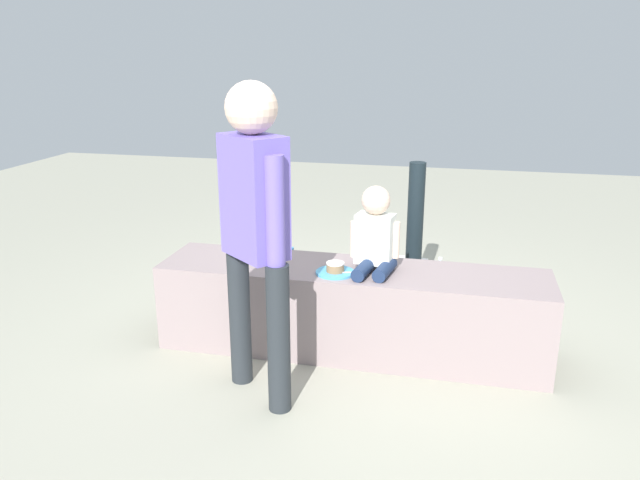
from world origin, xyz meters
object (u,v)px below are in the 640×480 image
object	(u,v)px
water_bottle_far_side	(255,268)
handbag_black_leather	(307,297)
water_bottle_near_gift	(440,272)
party_cup_red	(334,271)
child_seated	(375,234)
cake_plate	(335,270)
cake_box_white	(406,271)
adult_standing	(255,217)
gift_bag	(278,269)

from	to	relation	value
water_bottle_far_side	handbag_black_leather	distance (m)	0.77
water_bottle_near_gift	party_cup_red	bearing A→B (deg)	-176.62
party_cup_red	handbag_black_leather	world-z (taller)	handbag_black_leather
child_seated	party_cup_red	xyz separation A→B (m)	(-0.47, 1.15, -0.67)
cake_plate	party_cup_red	size ratio (longest dim) A/B	2.15
water_bottle_far_side	party_cup_red	size ratio (longest dim) A/B	1.77
child_seated	water_bottle_near_gift	world-z (taller)	child_seated
water_bottle_far_side	handbag_black_leather	world-z (taller)	handbag_black_leather
child_seated	cake_box_white	xyz separation A→B (m)	(0.09, 1.24, -0.66)
adult_standing	gift_bag	distance (m)	1.65
cake_plate	water_bottle_far_side	distance (m)	1.46
water_bottle_far_side	party_cup_red	bearing A→B (deg)	15.78
party_cup_red	cake_box_white	distance (m)	0.57
party_cup_red	water_bottle_near_gift	bearing A→B (deg)	3.38
adult_standing	cake_plate	xyz separation A→B (m)	(0.29, 0.49, -0.42)
water_bottle_near_gift	handbag_black_leather	xyz separation A→B (m)	(-0.85, -0.75, 0.02)
cake_plate	cake_box_white	world-z (taller)	cake_plate
water_bottle_near_gift	handbag_black_leather	world-z (taller)	handbag_black_leather
cake_box_white	handbag_black_leather	distance (m)	1.00
adult_standing	gift_bag	xyz separation A→B (m)	(-0.32, 1.41, -0.79)
handbag_black_leather	child_seated	bearing A→B (deg)	-40.90
gift_bag	child_seated	bearing A→B (deg)	-44.51
adult_standing	handbag_black_leather	bearing A→B (deg)	90.93
child_seated	handbag_black_leather	size ratio (longest dim) A/B	1.49
gift_bag	party_cup_red	bearing A→B (deg)	44.23
party_cup_red	cake_box_white	size ratio (longest dim) A/B	0.31
water_bottle_near_gift	party_cup_red	xyz separation A→B (m)	(-0.81, -0.05, -0.04)
water_bottle_near_gift	cake_box_white	xyz separation A→B (m)	(-0.25, 0.05, -0.03)
gift_bag	water_bottle_far_side	xyz separation A→B (m)	(-0.24, 0.17, -0.08)
child_seated	handbag_black_leather	distance (m)	0.91
gift_bag	water_bottle_near_gift	distance (m)	1.23
child_seated	party_cup_red	bearing A→B (deg)	112.38
child_seated	gift_bag	xyz separation A→B (m)	(-0.82, 0.81, -0.56)
child_seated	water_bottle_near_gift	bearing A→B (deg)	74.16
party_cup_red	cake_box_white	bearing A→B (deg)	9.63
gift_bag	adult_standing	bearing A→B (deg)	-77.03
child_seated	handbag_black_leather	world-z (taller)	child_seated
water_bottle_near_gift	cake_box_white	bearing A→B (deg)	169.55
adult_standing	water_bottle_near_gift	xyz separation A→B (m)	(0.84, 1.80, -0.86)
child_seated	adult_standing	xyz separation A→B (m)	(-0.50, -0.60, 0.23)
adult_standing	cake_box_white	xyz separation A→B (m)	(0.58, 1.84, -0.89)
child_seated	cake_box_white	bearing A→B (deg)	86.04
child_seated	adult_standing	world-z (taller)	adult_standing
adult_standing	water_bottle_far_side	xyz separation A→B (m)	(-0.56, 1.58, -0.87)
adult_standing	gift_bag	world-z (taller)	adult_standing
cake_plate	gift_bag	xyz separation A→B (m)	(-0.62, 0.91, -0.37)
water_bottle_near_gift	cake_box_white	size ratio (longest dim) A/B	0.63
cake_plate	handbag_black_leather	distance (m)	0.76
adult_standing	handbag_black_leather	xyz separation A→B (m)	(-0.02, 1.05, -0.84)
child_seated	gift_bag	size ratio (longest dim) A/B	1.33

